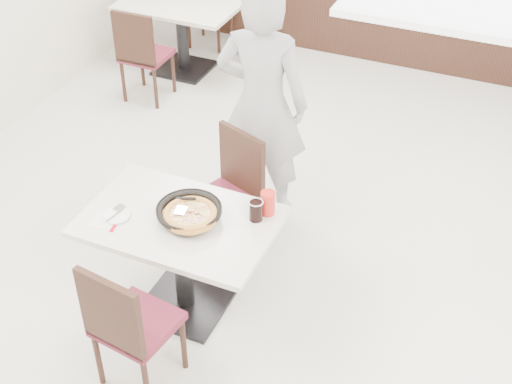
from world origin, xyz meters
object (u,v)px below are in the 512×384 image
at_px(side_plate, 116,215).
at_px(cola_glass, 256,211).
at_px(pizza_pan, 189,214).
at_px(diner_person, 262,104).
at_px(pizza, 190,216).
at_px(bg_table_left, 182,37).
at_px(main_table, 183,264).
at_px(chair_near, 137,321).
at_px(bg_chair_left_far, 209,4).
at_px(chair_far, 223,199).
at_px(red_cup, 268,203).

xyz_separation_m(side_plate, cola_glass, (0.81, 0.32, 0.06)).
xyz_separation_m(pizza_pan, diner_person, (-0.02, 1.18, 0.15)).
bearing_deg(pizza, bg_table_left, 119.68).
distance_m(main_table, chair_near, 0.64).
xyz_separation_m(pizza, bg_chair_left_far, (-1.77, 3.74, -0.34)).
distance_m(cola_glass, bg_table_left, 3.58).
bearing_deg(side_plate, chair_far, 63.41).
height_order(pizza_pan, cola_glass, cola_glass).
bearing_deg(bg_table_left, red_cup, -52.41).
bearing_deg(pizza, bg_chair_left_far, 115.29).
distance_m(main_table, chair_far, 0.62).
distance_m(red_cup, bg_chair_left_far, 4.09).
relative_size(cola_glass, bg_chair_left_far, 0.14).
bearing_deg(pizza, side_plate, -164.52).
bearing_deg(cola_glass, pizza, -150.77).
height_order(cola_glass, diner_person, diner_person).
relative_size(pizza, cola_glass, 2.67).
height_order(main_table, diner_person, diner_person).
bearing_deg(bg_table_left, pizza, -60.32).
bearing_deg(chair_far, main_table, 111.15).
height_order(chair_near, cola_glass, chair_near).
distance_m(bg_table_left, bg_chair_left_far, 0.68).
relative_size(pizza, red_cup, 2.17).
height_order(chair_far, pizza_pan, chair_far).
relative_size(chair_near, pizza_pan, 2.53).
bearing_deg(cola_glass, bg_chair_left_far, 120.88).
bearing_deg(bg_table_left, chair_far, -55.84).
xyz_separation_m(pizza, cola_glass, (0.35, 0.20, 0.00)).
bearing_deg(chair_near, red_cup, 72.19).
bearing_deg(cola_glass, bg_table_left, 126.20).
bearing_deg(pizza, main_table, 175.95).
height_order(main_table, chair_far, chair_far).
height_order(main_table, red_cup, red_cup).
xyz_separation_m(chair_far, red_cup, (0.48, -0.34, 0.35)).
bearing_deg(bg_chair_left_far, red_cup, 119.47).
bearing_deg(pizza_pan, side_plate, -159.54).
xyz_separation_m(diner_person, bg_table_left, (-1.70, 1.85, -0.56)).
xyz_separation_m(pizza_pan, pizza, (0.03, -0.03, 0.02)).
bearing_deg(bg_table_left, chair_near, -65.14).
xyz_separation_m(pizza_pan, red_cup, (0.42, 0.25, 0.04)).
bearing_deg(pizza_pan, main_table, -154.60).
relative_size(chair_near, bg_chair_left_far, 1.00).
xyz_separation_m(side_plate, bg_chair_left_far, (-1.31, 3.87, -0.28)).
relative_size(chair_near, bg_table_left, 0.79).
relative_size(chair_far, pizza, 2.74).
distance_m(red_cup, bg_table_left, 3.54).
distance_m(main_table, pizza, 0.44).
xyz_separation_m(chair_near, side_plate, (-0.42, 0.49, 0.28)).
distance_m(side_plate, diner_person, 1.41).
bearing_deg(bg_chair_left_far, bg_table_left, 89.24).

